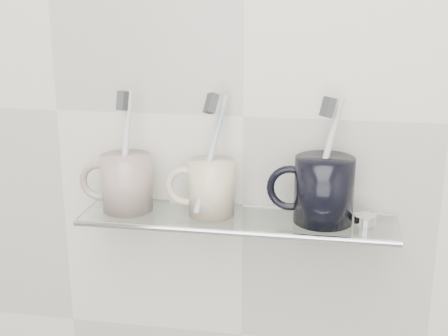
% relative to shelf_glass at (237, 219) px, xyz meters
% --- Properties ---
extents(wall_back, '(2.50, 0.00, 2.50)m').
position_rel_shelf_glass_xyz_m(wall_back, '(0.00, 0.06, 0.15)').
color(wall_back, beige).
rests_on(wall_back, ground).
extents(shelf_glass, '(0.50, 0.12, 0.01)m').
position_rel_shelf_glass_xyz_m(shelf_glass, '(0.00, 0.00, 0.00)').
color(shelf_glass, silver).
rests_on(shelf_glass, wall_back).
extents(shelf_rail, '(0.50, 0.01, 0.01)m').
position_rel_shelf_glass_xyz_m(shelf_rail, '(0.00, -0.06, 0.00)').
color(shelf_rail, silver).
rests_on(shelf_rail, shelf_glass).
extents(bracket_left, '(0.02, 0.03, 0.02)m').
position_rel_shelf_glass_xyz_m(bracket_left, '(-0.21, 0.05, -0.01)').
color(bracket_left, silver).
rests_on(bracket_left, wall_back).
extents(bracket_right, '(0.02, 0.03, 0.02)m').
position_rel_shelf_glass_xyz_m(bracket_right, '(0.21, 0.05, -0.01)').
color(bracket_right, silver).
rests_on(bracket_right, wall_back).
extents(mug_left, '(0.09, 0.09, 0.09)m').
position_rel_shelf_glass_xyz_m(mug_left, '(-0.18, 0.00, 0.05)').
color(mug_left, silver).
rests_on(mug_left, shelf_glass).
extents(mug_left_handle, '(0.07, 0.01, 0.07)m').
position_rel_shelf_glass_xyz_m(mug_left_handle, '(-0.23, 0.00, 0.05)').
color(mug_left_handle, silver).
rests_on(mug_left_handle, mug_left).
extents(toothbrush_left, '(0.03, 0.04, 0.19)m').
position_rel_shelf_glass_xyz_m(toothbrush_left, '(-0.18, 0.00, 0.10)').
color(toothbrush_left, silver).
rests_on(toothbrush_left, mug_left).
extents(bristles_left, '(0.02, 0.03, 0.03)m').
position_rel_shelf_glass_xyz_m(bristles_left, '(-0.18, 0.00, 0.19)').
color(bristles_left, '#36383B').
rests_on(bristles_left, toothbrush_left).
extents(mug_center, '(0.09, 0.09, 0.09)m').
position_rel_shelf_glass_xyz_m(mug_center, '(-0.04, 0.00, 0.05)').
color(mug_center, beige).
rests_on(mug_center, shelf_glass).
extents(mug_center_handle, '(0.07, 0.01, 0.07)m').
position_rel_shelf_glass_xyz_m(mug_center_handle, '(-0.08, 0.00, 0.05)').
color(mug_center_handle, beige).
rests_on(mug_center_handle, mug_center).
extents(toothbrush_center, '(0.05, 0.09, 0.18)m').
position_rel_shelf_glass_xyz_m(toothbrush_center, '(-0.04, 0.00, 0.10)').
color(toothbrush_center, '#90A3AF').
rests_on(toothbrush_center, mug_center).
extents(bristles_center, '(0.03, 0.04, 0.04)m').
position_rel_shelf_glass_xyz_m(bristles_center, '(-0.04, 0.00, 0.19)').
color(bristles_center, '#36383B').
rests_on(bristles_center, toothbrush_center).
extents(mug_right, '(0.10, 0.10, 0.10)m').
position_rel_shelf_glass_xyz_m(mug_right, '(0.13, 0.00, 0.06)').
color(mug_right, black).
rests_on(mug_right, shelf_glass).
extents(mug_right_handle, '(0.07, 0.01, 0.07)m').
position_rel_shelf_glass_xyz_m(mug_right_handle, '(0.08, 0.00, 0.06)').
color(mug_right_handle, black).
rests_on(mug_right_handle, mug_right).
extents(toothbrush_right, '(0.05, 0.05, 0.19)m').
position_rel_shelf_glass_xyz_m(toothbrush_right, '(0.13, 0.00, 0.10)').
color(toothbrush_right, beige).
rests_on(toothbrush_right, mug_right).
extents(bristles_right, '(0.03, 0.03, 0.03)m').
position_rel_shelf_glass_xyz_m(bristles_right, '(0.13, 0.00, 0.19)').
color(bristles_right, '#36383B').
rests_on(bristles_right, toothbrush_right).
extents(chrome_cap, '(0.03, 0.03, 0.01)m').
position_rel_shelf_glass_xyz_m(chrome_cap, '(0.20, 0.00, 0.01)').
color(chrome_cap, silver).
rests_on(chrome_cap, shelf_glass).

